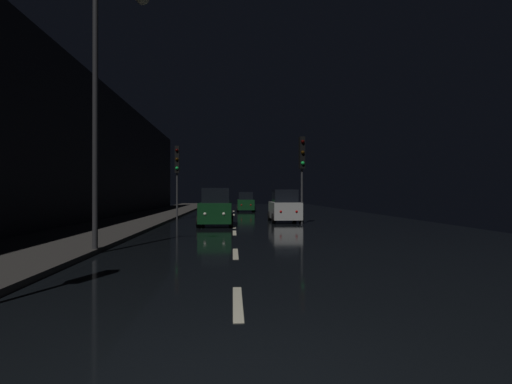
{
  "coord_description": "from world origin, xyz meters",
  "views": [
    {
      "loc": [
        -0.08,
        -3.86,
        1.82
      ],
      "look_at": [
        0.94,
        14.32,
        1.88
      ],
      "focal_mm": 28.99,
      "sensor_mm": 36.0,
      "label": 1
    }
  ],
  "objects": [
    {
      "name": "ground",
      "position": [
        0.0,
        24.5,
        -0.01
      ],
      "size": [
        25.04,
        84.0,
        0.02
      ],
      "primitive_type": "cube",
      "color": "black"
    },
    {
      "name": "traffic_light_far_left",
      "position": [
        -4.02,
        25.59,
        3.78
      ],
      "size": [
        0.32,
        0.47,
        5.17
      ],
      "rotation": [
        0.0,
        0.0,
        -1.51
      ],
      "color": "#38383A",
      "rests_on": "ground"
    },
    {
      "name": "building_facade_left",
      "position": [
        -8.92,
        21.0,
        4.53
      ],
      "size": [
        0.8,
        63.0,
        9.06
      ],
      "primitive_type": "cube",
      "color": "black",
      "rests_on": "ground"
    },
    {
      "name": "streetlamp_overhead",
      "position": [
        -3.79,
        8.81,
        5.22
      ],
      "size": [
        1.7,
        0.44,
        7.99
      ],
      "color": "#2D2D30",
      "rests_on": "ground"
    },
    {
      "name": "car_approaching_headlights",
      "position": [
        -1.03,
        19.59,
        0.97
      ],
      "size": [
        1.94,
        4.19,
        2.11
      ],
      "rotation": [
        0.0,
        0.0,
        -1.57
      ],
      "color": "#0F3819",
      "rests_on": "ground"
    },
    {
      "name": "car_parked_right_far",
      "position": [
        3.22,
        22.31,
        0.94
      ],
      "size": [
        1.89,
        4.08,
        2.06
      ],
      "rotation": [
        0.0,
        0.0,
        1.57
      ],
      "color": "silver",
      "rests_on": "ground"
    },
    {
      "name": "traffic_light_far_right",
      "position": [
        4.02,
        20.43,
        3.79
      ],
      "size": [
        0.35,
        0.48,
        5.18
      ],
      "rotation": [
        0.0,
        0.0,
        -1.44
      ],
      "color": "#38383A",
      "rests_on": "ground"
    },
    {
      "name": "lane_centerline",
      "position": [
        0.0,
        19.1,
        0.01
      ],
      "size": [
        0.16,
        37.39,
        0.01
      ],
      "color": "beige",
      "rests_on": "ground"
    },
    {
      "name": "car_distant_taillights",
      "position": [
        1.2,
        37.58,
        0.89
      ],
      "size": [
        1.79,
        3.88,
        1.95
      ],
      "rotation": [
        0.0,
        0.0,
        1.57
      ],
      "color": "#0F3819",
      "rests_on": "ground"
    },
    {
      "name": "sidewalk_left",
      "position": [
        -6.32,
        24.5,
        0.07
      ],
      "size": [
        4.4,
        84.0,
        0.15
      ],
      "primitive_type": "cube",
      "color": "#33302D",
      "rests_on": "ground"
    }
  ]
}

